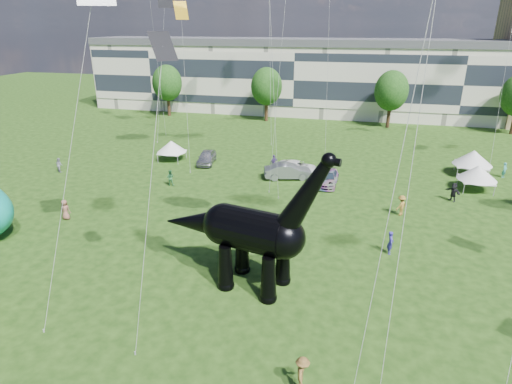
# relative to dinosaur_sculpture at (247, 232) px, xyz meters

# --- Properties ---
(ground) EXTENTS (220.00, 220.00, 0.00)m
(ground) POSITION_rel_dinosaur_sculpture_xyz_m (2.11, -4.74, -3.66)
(ground) COLOR #16330C
(ground) RESTS_ON ground
(terrace_row) EXTENTS (78.00, 11.00, 12.00)m
(terrace_row) POSITION_rel_dinosaur_sculpture_xyz_m (-5.89, 57.26, 2.34)
(terrace_row) COLOR beige
(terrace_row) RESTS_ON ground
(tree_far_left) EXTENTS (5.20, 5.20, 9.44)m
(tree_far_left) POSITION_rel_dinosaur_sculpture_xyz_m (-27.89, 48.26, 2.63)
(tree_far_left) COLOR #382314
(tree_far_left) RESTS_ON ground
(tree_mid_left) EXTENTS (5.20, 5.20, 9.44)m
(tree_mid_left) POSITION_rel_dinosaur_sculpture_xyz_m (-9.89, 48.26, 2.63)
(tree_mid_left) COLOR #382314
(tree_mid_left) RESTS_ON ground
(tree_mid_right) EXTENTS (5.20, 5.20, 9.44)m
(tree_mid_right) POSITION_rel_dinosaur_sculpture_xyz_m (10.11, 48.26, 2.63)
(tree_mid_right) COLOR #382314
(tree_mid_right) RESTS_ON ground
(dinosaur_sculpture) EXTENTS (11.89, 4.46, 9.70)m
(dinosaur_sculpture) POSITION_rel_dinosaur_sculpture_xyz_m (0.00, 0.00, 0.00)
(dinosaur_sculpture) COLOR black
(dinosaur_sculpture) RESTS_ON ground
(car_silver) EXTENTS (2.49, 4.75, 1.54)m
(car_silver) POSITION_rel_dinosaur_sculpture_xyz_m (-11.36, 23.10, -2.89)
(car_silver) COLOR #A6A5AA
(car_silver) RESTS_ON ground
(car_grey) EXTENTS (5.37, 3.14, 1.67)m
(car_grey) POSITION_rel_dinosaur_sculpture_xyz_m (-1.03, 20.20, -2.82)
(car_grey) COLOR gray
(car_grey) RESTS_ON ground
(car_white) EXTENTS (5.21, 3.21, 1.35)m
(car_white) POSITION_rel_dinosaur_sculpture_xyz_m (-0.39, 22.33, -2.99)
(car_white) COLOR white
(car_white) RESTS_ON ground
(car_dark) EXTENTS (2.15, 5.01, 1.44)m
(car_dark) POSITION_rel_dinosaur_sculpture_xyz_m (3.25, 19.47, -2.94)
(car_dark) COLOR #595960
(car_dark) RESTS_ON ground
(gazebo_near) EXTENTS (3.84, 3.84, 2.59)m
(gazebo_near) POSITION_rel_dinosaur_sculpture_xyz_m (17.72, 21.49, -1.84)
(gazebo_near) COLOR silver
(gazebo_near) RESTS_ON ground
(gazebo_far) EXTENTS (4.37, 4.37, 2.83)m
(gazebo_far) POSITION_rel_dinosaur_sculpture_xyz_m (18.20, 26.26, -1.68)
(gazebo_far) COLOR silver
(gazebo_far) RESTS_ON ground
(gazebo_left) EXTENTS (3.52, 3.52, 2.44)m
(gazebo_left) POSITION_rel_dinosaur_sculpture_xyz_m (-15.88, 23.28, -1.95)
(gazebo_left) COLOR silver
(gazebo_left) RESTS_ON ground
(visitors) EXTENTS (48.64, 35.06, 1.88)m
(visitors) POSITION_rel_dinosaur_sculpture_xyz_m (1.05, 11.71, -2.78)
(visitors) COLOR brown
(visitors) RESTS_ON ground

